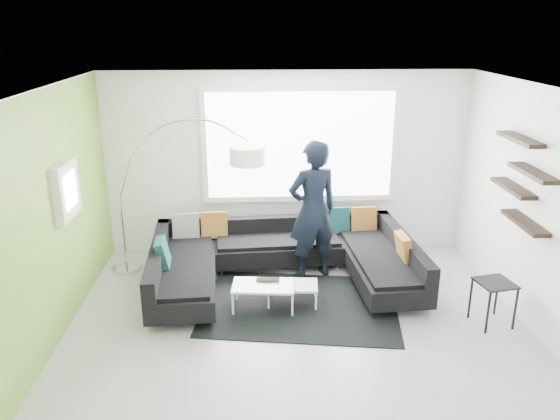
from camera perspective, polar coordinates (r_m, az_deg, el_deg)
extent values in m
plane|color=gray|center=(6.60, 1.96, -12.56)|extent=(5.50, 5.50, 0.00)
cube|color=silver|center=(8.37, 0.69, 4.84)|extent=(5.50, 0.04, 2.80)
cube|color=silver|center=(3.75, 5.38, -14.35)|extent=(5.50, 0.04, 2.80)
cube|color=silver|center=(6.38, -23.34, -1.39)|extent=(0.04, 5.00, 2.80)
cube|color=silver|center=(6.79, 25.93, -0.58)|extent=(0.04, 5.00, 2.80)
cube|color=white|center=(5.66, 2.29, 12.36)|extent=(5.50, 5.00, 0.04)
cube|color=#6B9E33|center=(6.37, -23.26, -1.39)|extent=(0.01, 5.00, 2.80)
cube|color=white|center=(8.27, 2.11, 6.80)|extent=(2.96, 0.06, 1.68)
cube|color=white|center=(6.83, -21.35, 1.94)|extent=(0.12, 0.66, 0.66)
cube|color=black|center=(6.99, 23.99, 2.82)|extent=(0.20, 1.24, 0.95)
cube|color=black|center=(7.56, 0.36, -6.57)|extent=(3.67, 2.42, 0.37)
cube|color=black|center=(7.43, 0.37, -4.30)|extent=(3.67, 2.42, 0.28)
cube|color=brown|center=(7.40, 0.37, -3.91)|extent=(3.17, 0.39, 0.39)
cube|color=black|center=(7.13, 2.12, -9.90)|extent=(2.68, 2.11, 0.01)
cube|color=silver|center=(7.05, -0.20, -8.79)|extent=(1.05, 0.67, 0.33)
cube|color=black|center=(7.08, 21.32, -9.04)|extent=(0.48, 0.48, 0.56)
imported|color=black|center=(7.56, 3.44, -0.04)|extent=(1.01, 0.91, 1.98)
imported|color=black|center=(6.98, -1.28, -7.47)|extent=(0.32, 0.23, 0.02)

